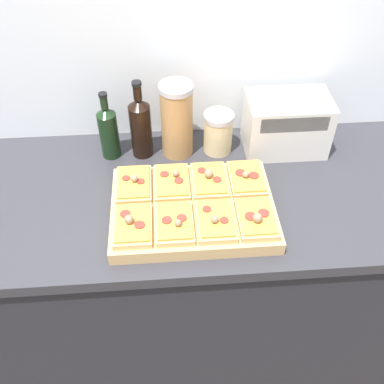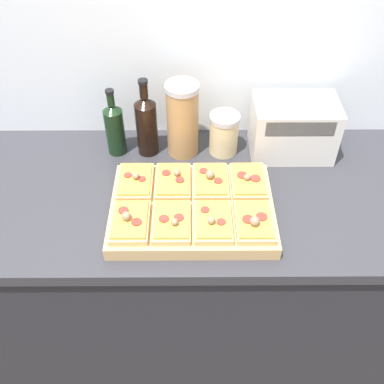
% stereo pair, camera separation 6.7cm
% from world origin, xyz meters
% --- Properties ---
extents(wall_back, '(6.00, 0.06, 2.50)m').
position_xyz_m(wall_back, '(0.00, 0.67, 1.25)').
color(wall_back, silver).
rests_on(wall_back, ground_plane).
extents(kitchen_counter, '(2.63, 0.67, 0.93)m').
position_xyz_m(kitchen_counter, '(0.00, 0.32, 0.47)').
color(kitchen_counter, '#232328').
rests_on(kitchen_counter, ground_plane).
extents(cutting_board, '(0.49, 0.35, 0.04)m').
position_xyz_m(cutting_board, '(0.03, 0.22, 0.95)').
color(cutting_board, tan).
rests_on(cutting_board, kitchen_counter).
extents(pizza_slice_back_left, '(0.11, 0.16, 0.05)m').
position_xyz_m(pizza_slice_back_left, '(-0.15, 0.30, 0.99)').
color(pizza_slice_back_left, tan).
rests_on(pizza_slice_back_left, cutting_board).
extents(pizza_slice_back_midleft, '(0.11, 0.16, 0.05)m').
position_xyz_m(pizza_slice_back_midleft, '(-0.03, 0.30, 0.99)').
color(pizza_slice_back_midleft, tan).
rests_on(pizza_slice_back_midleft, cutting_board).
extents(pizza_slice_back_midright, '(0.11, 0.16, 0.06)m').
position_xyz_m(pizza_slice_back_midright, '(0.09, 0.30, 0.99)').
color(pizza_slice_back_midright, tan).
rests_on(pizza_slice_back_midright, cutting_board).
extents(pizza_slice_back_right, '(0.11, 0.16, 0.05)m').
position_xyz_m(pizza_slice_back_right, '(0.21, 0.30, 0.99)').
color(pizza_slice_back_right, tan).
rests_on(pizza_slice_back_right, cutting_board).
extents(pizza_slice_front_left, '(0.11, 0.16, 0.05)m').
position_xyz_m(pizza_slice_front_left, '(-0.15, 0.13, 0.99)').
color(pizza_slice_front_left, tan).
rests_on(pizza_slice_front_left, cutting_board).
extents(pizza_slice_front_midleft, '(0.11, 0.16, 0.05)m').
position_xyz_m(pizza_slice_front_midleft, '(-0.03, 0.13, 0.99)').
color(pizza_slice_front_midleft, tan).
rests_on(pizza_slice_front_midleft, cutting_board).
extents(pizza_slice_front_midright, '(0.11, 0.16, 0.05)m').
position_xyz_m(pizza_slice_front_midright, '(0.09, 0.13, 0.99)').
color(pizza_slice_front_midright, tan).
rests_on(pizza_slice_front_midright, cutting_board).
extents(pizza_slice_front_right, '(0.11, 0.16, 0.06)m').
position_xyz_m(pizza_slice_front_right, '(0.21, 0.13, 0.99)').
color(pizza_slice_front_right, tan).
rests_on(pizza_slice_front_right, cutting_board).
extents(olive_oil_bottle, '(0.06, 0.06, 0.25)m').
position_xyz_m(olive_oil_bottle, '(-0.23, 0.52, 1.03)').
color(olive_oil_bottle, black).
rests_on(olive_oil_bottle, kitchen_counter).
extents(wine_bottle, '(0.07, 0.07, 0.28)m').
position_xyz_m(wine_bottle, '(-0.12, 0.52, 1.05)').
color(wine_bottle, black).
rests_on(wine_bottle, kitchen_counter).
extents(grain_jar_tall, '(0.11, 0.11, 0.27)m').
position_xyz_m(grain_jar_tall, '(0.00, 0.52, 1.07)').
color(grain_jar_tall, '#AD7F4C').
rests_on(grain_jar_tall, kitchen_counter).
extents(grain_jar_short, '(0.10, 0.10, 0.15)m').
position_xyz_m(grain_jar_short, '(0.14, 0.52, 1.01)').
color(grain_jar_short, beige).
rests_on(grain_jar_short, kitchen_counter).
extents(toaster_oven, '(0.30, 0.18, 0.20)m').
position_xyz_m(toaster_oven, '(0.37, 0.52, 1.03)').
color(toaster_oven, beige).
rests_on(toaster_oven, kitchen_counter).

